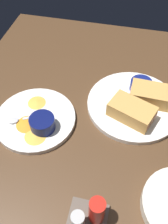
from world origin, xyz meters
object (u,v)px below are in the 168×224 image
Objects in this scene: sandwich_half_far at (151,95)px; spoon_by_dark_ramekin at (129,97)px; plate_sandwich_main at (133,105)px; ramekin_light_gravy at (42,123)px; plate_chips_companion at (36,119)px; ramekin_dark_sauce at (141,85)px; spoon_by_gravy_ramekin at (18,120)px; condiment_caddy at (89,216)px; sandwich_half_near at (132,111)px.

sandwich_half_far is 1.49× the size of spoon_by_dark_ramekin.
plate_sandwich_main is 29.22cm from ramekin_light_gravy.
plate_chips_companion is at bearing 23.80° from sandwich_half_far.
plate_sandwich_main is at bearing 77.02° from ramekin_dark_sauce.
ramekin_light_gravy is (24.72, 15.31, 2.96)cm from plate_sandwich_main.
sandwich_half_far is 5.31cm from ramekin_dark_sauce.
spoon_by_gravy_ramekin reaches higher than plate_chips_companion.
ramekin_dark_sauce reaches higher than spoon_by_dark_ramekin.
ramekin_dark_sauce is at bearing -147.96° from plate_chips_companion.
plate_sandwich_main is 2.64cm from spoon_by_dark_ramekin.
spoon_by_gravy_ramekin is at bearing 27.75° from plate_chips_companion.
ramekin_dark_sauce reaches higher than spoon_by_gravy_ramekin.
sandwich_half_far reaches higher than spoon_by_gravy_ramekin.
spoon_by_dark_ramekin is at bearing -96.97° from condiment_caddy.
spoon_by_dark_ramekin is at bearing -152.33° from spoon_by_gravy_ramekin.
spoon_by_dark_ramekin is 1.25× the size of ramekin_light_gravy.
plate_chips_companion is at bearing -152.25° from spoon_by_gravy_ramekin.
ramekin_light_gravy is (29.70, 17.74, -0.24)cm from sandwich_half_far.
ramekin_light_gravy is at bearing 31.77° from plate_sandwich_main.
spoon_by_dark_ramekin is (6.57, 0.67, -2.04)cm from sandwich_half_far.
spoon_by_dark_ramekin is 0.37× the size of plate_chips_companion.
plate_sandwich_main is at bearing -155.98° from spoon_by_gravy_ramekin.
plate_sandwich_main is at bearing -93.98° from sandwich_half_near.
sandwich_half_near and sandwich_half_far have the same top height.
ramekin_light_gravy reaches higher than spoon_by_gravy_ramekin.
plate_chips_companion is at bearing 27.66° from spoon_by_dark_ramekin.
sandwich_half_near reaches higher than spoon_by_gravy_ramekin.
spoon_by_dark_ramekin is at bearing -80.62° from sandwich_half_near.
sandwich_half_near reaches higher than ramekin_dark_sauce.
ramekin_dark_sauce is 5.78cm from spoon_by_dark_ramekin.
plate_sandwich_main is at bearing 132.11° from spoon_by_dark_ramekin.
spoon_by_gravy_ramekin is at bearing -40.19° from condiment_caddy.
ramekin_dark_sauce is 35.30cm from plate_chips_companion.
spoon_by_dark_ramekin is at bearing 56.57° from ramekin_dark_sauce.
ramekin_light_gravy is 0.77× the size of spoon_by_gravy_ramekin.
sandwich_half_far reaches higher than spoon_by_dark_ramekin.
sandwich_half_near is at bearing -158.10° from ramekin_light_gravy.
ramekin_dark_sauce is at bearing -140.35° from ramekin_light_gravy.
ramekin_light_gravy reaches higher than spoon_by_dark_ramekin.
sandwich_half_near is 0.61× the size of plate_chips_companion.
condiment_caddy is (7.80, 43.44, -0.16)cm from ramekin_dark_sauce.
plate_chips_companion is (33.34, 14.71, -3.20)cm from sandwich_half_far.
ramekin_dark_sauce is at bearing -123.43° from spoon_by_dark_ramekin.
sandwich_half_near is 2.06× the size of ramekin_light_gravy.
spoon_by_dark_ramekin is 30.25cm from plate_chips_companion.
plate_chips_companion is (28.36, 12.28, 0.00)cm from plate_sandwich_main.
spoon_by_gravy_ramekin is (37.83, 17.07, -2.04)cm from sandwich_half_far.
sandwich_half_far is at bearing -105.99° from condiment_caddy.
ramekin_dark_sauce is at bearing -98.86° from sandwich_half_near.
sandwich_half_far reaches higher than plate_chips_companion.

